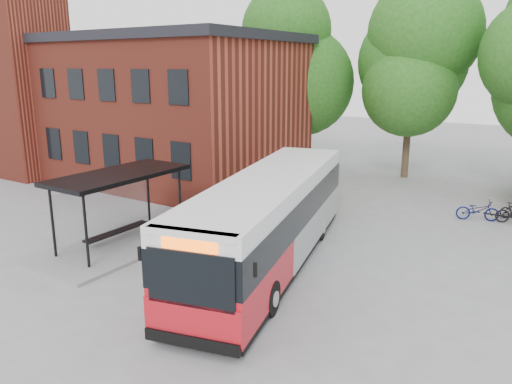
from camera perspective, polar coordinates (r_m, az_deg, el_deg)
The scene contains 8 objects.
ground at distance 18.02m, azimuth -2.71°, elevation -7.85°, with size 100.00×100.00×0.00m, color gray.
station_building at distance 32.13m, azimuth -12.48°, elevation 9.47°, with size 18.40×10.40×8.50m, color maroon, non-canonical shape.
clock_tower at distance 34.30m, azimuth -25.36°, elevation 16.88°, with size 5.20×5.20×18.20m, color maroon, non-canonical shape.
bus_shelter at distance 19.73m, azimuth -15.18°, elevation -1.91°, with size 3.60×7.00×2.90m, color black, non-canonical shape.
tree_0 at distance 33.50m, azimuth 4.97°, elevation 12.07°, with size 7.92×7.92×11.00m, color #1F5416, non-canonical shape.
tree_1 at distance 31.79m, azimuth 17.23°, elevation 10.84°, with size 7.92×7.92×10.40m, color #1F5416, non-canonical shape.
city_bus at distance 17.24m, azimuth 1.62°, elevation -3.31°, with size 2.64×12.38×3.15m, color red, non-canonical shape.
bicycle_0 at distance 24.47m, azimuth 23.99°, elevation -1.90°, with size 0.63×1.82×0.95m, color #080D4E.
Camera 1 is at (9.78, -13.52, 6.80)m, focal length 35.00 mm.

